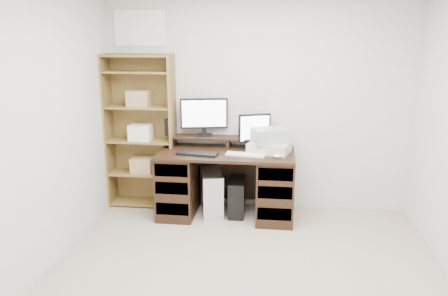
% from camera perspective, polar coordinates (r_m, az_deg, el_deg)
% --- Properties ---
extents(room, '(3.54, 4.04, 2.54)m').
position_cam_1_polar(room, '(3.10, 2.57, 0.22)').
color(room, tan).
rests_on(room, ground).
extents(desk, '(1.50, 0.70, 0.75)m').
position_cam_1_polar(desk, '(4.95, 0.30, -4.53)').
color(desk, black).
rests_on(desk, ground).
extents(riser_shelf, '(1.40, 0.22, 0.12)m').
position_cam_1_polar(riser_shelf, '(5.01, 0.58, 1.16)').
color(riser_shelf, black).
rests_on(riser_shelf, desk).
extents(monitor_wide, '(0.54, 0.18, 0.43)m').
position_cam_1_polar(monitor_wide, '(5.05, -2.62, 4.35)').
color(monitor_wide, black).
rests_on(monitor_wide, riser_shelf).
extents(monitor_small, '(0.36, 0.19, 0.40)m').
position_cam_1_polar(monitor_small, '(4.91, 4.00, 2.34)').
color(monitor_small, black).
rests_on(monitor_small, desk).
extents(speaker, '(0.10, 0.10, 0.19)m').
position_cam_1_polar(speaker, '(5.09, -7.18, 2.68)').
color(speaker, black).
rests_on(speaker, riser_shelf).
extents(keyboard_black, '(0.46, 0.21, 0.02)m').
position_cam_1_polar(keyboard_black, '(4.73, -3.51, -0.74)').
color(keyboard_black, black).
rests_on(keyboard_black, desk).
extents(keyboard_white, '(0.44, 0.18, 0.02)m').
position_cam_1_polar(keyboard_white, '(4.70, 2.80, -0.87)').
color(keyboard_white, white).
rests_on(keyboard_white, desk).
extents(mouse, '(0.09, 0.06, 0.04)m').
position_cam_1_polar(mouse, '(4.64, 6.97, -1.05)').
color(mouse, white).
rests_on(mouse, desk).
extents(printer, '(0.50, 0.43, 0.11)m').
position_cam_1_polar(printer, '(4.84, 5.94, 0.08)').
color(printer, beige).
rests_on(printer, desk).
extents(basket, '(0.44, 0.38, 0.16)m').
position_cam_1_polar(basket, '(4.80, 5.98, 1.62)').
color(basket, '#959A9F').
rests_on(basket, printer).
extents(tower_silver, '(0.34, 0.54, 0.50)m').
position_cam_1_polar(tower_silver, '(5.04, -1.63, -5.83)').
color(tower_silver, silver).
rests_on(tower_silver, ground).
extents(tower_black, '(0.19, 0.42, 0.42)m').
position_cam_1_polar(tower_black, '(5.04, 1.70, -6.38)').
color(tower_black, black).
rests_on(tower_black, ground).
extents(bookshelf, '(0.80, 0.30, 1.80)m').
position_cam_1_polar(bookshelf, '(5.22, -10.77, 2.27)').
color(bookshelf, olive).
rests_on(bookshelf, ground).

